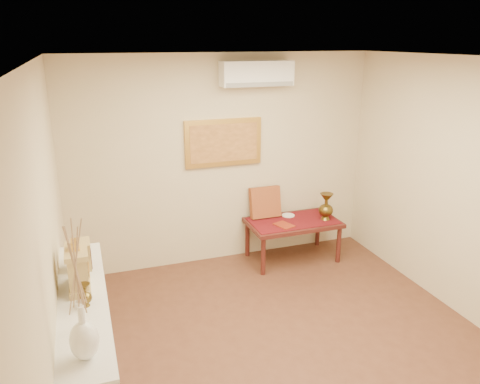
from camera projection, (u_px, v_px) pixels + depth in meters
name	position (u px, v px, depth m)	size (l,w,h in m)	color
floor	(295.00, 355.00, 4.42)	(4.50, 4.50, 0.00)	brown
ceiling	(308.00, 60.00, 3.58)	(4.50, 4.50, 0.00)	silver
wall_back	(223.00, 161.00, 6.02)	(4.00, 0.02, 2.70)	beige
wall_left	(51.00, 257.00, 3.38)	(0.02, 4.50, 2.70)	beige
white_vase	(78.00, 292.00, 2.74)	(0.18, 0.18, 0.93)	white
candlestick	(82.00, 315.00, 3.13)	(0.10, 0.10, 0.22)	silver
brass_urn_small	(84.00, 292.00, 3.41)	(0.10, 0.10, 0.23)	brown
table_cloth	(293.00, 221.00, 6.20)	(1.14, 0.59, 0.01)	maroon
brass_urn_tall	(326.00, 204.00, 6.18)	(0.20, 0.20, 0.44)	brown
plate	(288.00, 215.00, 6.36)	(0.17, 0.17, 0.01)	white
menu	(284.00, 225.00, 6.03)	(0.18, 0.25, 0.01)	maroon
cushion	(265.00, 202.00, 6.27)	(0.41, 0.10, 0.41)	maroon
display_ledge	(88.00, 352.00, 3.70)	(0.37, 2.02, 0.98)	silver
mantel_clock	(78.00, 268.00, 3.63)	(0.17, 0.36, 0.41)	tan
wooden_chest	(82.00, 255.00, 3.98)	(0.16, 0.21, 0.24)	tan
low_table	(293.00, 225.00, 6.23)	(1.20, 0.70, 0.55)	#491A16
painting	(224.00, 143.00, 5.92)	(1.00, 0.06, 0.60)	gold
ac_unit	(257.00, 74.00, 5.69)	(0.90, 0.25, 0.30)	white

